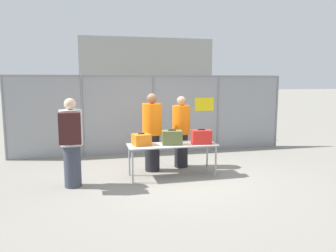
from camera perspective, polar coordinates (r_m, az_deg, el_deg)
name	(u,v)px	position (r m, az deg, el deg)	size (l,w,h in m)	color
ground_plane	(177,178)	(7.29, 1.52, -8.97)	(120.00, 120.00, 0.00)	gray
fence_section	(154,113)	(9.55, -2.47, 2.33)	(8.10, 0.07, 2.27)	gray
inspection_table	(172,147)	(7.23, 0.76, -3.64)	(1.96, 0.66, 0.73)	#B2B2AD
suitcase_orange	(141,140)	(7.13, -4.66, -2.37)	(0.41, 0.40, 0.26)	orange
suitcase_olive	(172,138)	(7.16, 0.71, -2.03)	(0.47, 0.33, 0.33)	#566033
suitcase_red	(201,137)	(7.29, 5.83, -1.90)	(0.45, 0.30, 0.33)	red
traveler_hooded	(71,139)	(6.69, -16.50, -2.22)	(0.44, 0.68, 1.78)	#383D4C
security_worker_near	(152,131)	(7.65, -2.78, -0.93)	(0.45, 0.45, 1.83)	black
security_worker_far	(181,131)	(7.99, 2.32, -0.84)	(0.43, 0.43, 1.74)	black
utility_trailer	(213,128)	(11.95, 7.88, -0.31)	(4.02, 2.08, 0.71)	silver
distant_hangar	(141,70)	(43.66, -4.74, 9.76)	(15.48, 11.21, 6.93)	#999993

